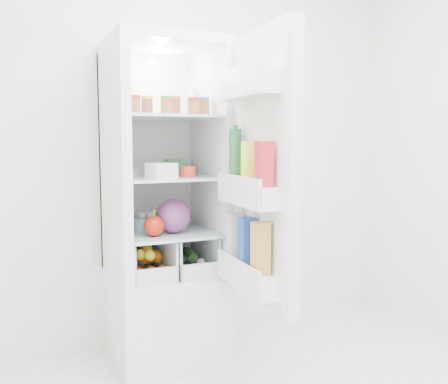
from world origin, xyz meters
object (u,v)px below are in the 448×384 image
refrigerator (162,243)px  fridge_door (259,174)px  mushroom_bowl (147,224)px  red_cabbage (173,216)px

refrigerator → fridge_door: refrigerator is taller
mushroom_bowl → fridge_door: 0.79m
mushroom_bowl → fridge_door: bearing=-58.9°
refrigerator → fridge_door: bearing=-66.1°
refrigerator → fridge_door: size_ratio=1.38×
mushroom_bowl → red_cabbage: bearing=-46.0°
refrigerator → mushroom_bowl: 0.15m
red_cabbage → mushroom_bowl: (-0.12, 0.12, -0.06)m
red_cabbage → mushroom_bowl: bearing=134.0°
fridge_door → red_cabbage: bearing=30.7°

